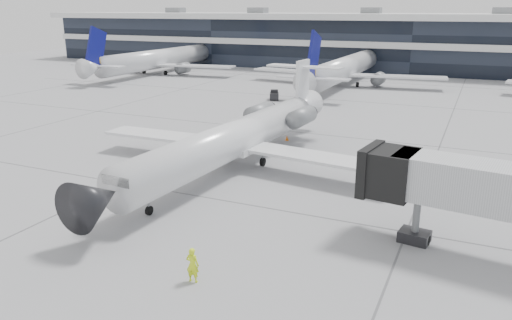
% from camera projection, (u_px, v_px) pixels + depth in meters
% --- Properties ---
extents(ground, '(220.00, 220.00, 0.00)m').
position_uv_depth(ground, '(247.00, 205.00, 32.23)').
color(ground, gray).
rests_on(ground, ground).
extents(terminal, '(170.00, 22.00, 10.00)m').
position_uv_depth(terminal, '(419.00, 45.00, 102.18)').
color(terminal, black).
rests_on(terminal, ground).
extents(bg_jet_left, '(32.00, 40.00, 9.60)m').
position_uv_depth(bg_jet_left, '(161.00, 73.00, 97.96)').
color(bg_jet_left, silver).
rests_on(bg_jet_left, ground).
extents(bg_jet_center, '(32.00, 40.00, 9.60)m').
position_uv_depth(bg_jet_center, '(345.00, 84.00, 83.30)').
color(bg_jet_center, silver).
rests_on(bg_jet_center, ground).
extents(regional_jet, '(25.47, 31.80, 7.34)m').
position_uv_depth(regional_jet, '(238.00, 137.00, 39.15)').
color(regional_jet, white).
rests_on(regional_jet, ground).
extents(ramp_worker, '(0.66, 0.46, 1.72)m').
position_uv_depth(ramp_worker, '(193.00, 265.00, 22.90)').
color(ramp_worker, '#D8F81A').
rests_on(ramp_worker, ground).
extents(traffic_cone, '(0.46, 0.46, 0.51)m').
position_uv_depth(traffic_cone, '(287.00, 138.00, 47.91)').
color(traffic_cone, orange).
rests_on(traffic_cone, ground).
extents(far_tug, '(1.90, 2.37, 1.31)m').
position_uv_depth(far_tug, '(274.00, 95.00, 69.34)').
color(far_tug, black).
rests_on(far_tug, ground).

